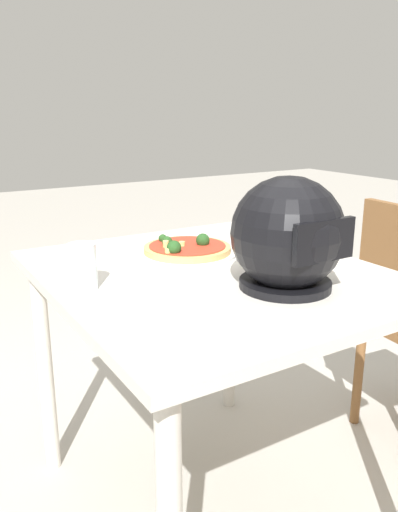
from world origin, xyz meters
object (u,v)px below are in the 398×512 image
(dining_table, at_px, (211,305))
(motorcycle_helmet, at_px, (288,236))
(pizza, at_px, (187,248))
(drinking_glass, at_px, (83,267))

(dining_table, distance_m, motorcycle_helmet, 0.33)
(pizza, height_order, motorcycle_helmet, motorcycle_helmet)
(motorcycle_helmet, relative_size, drinking_glass, 2.41)
(dining_table, relative_size, pizza, 3.75)
(dining_table, xyz_separation_m, pizza, (-0.01, -0.16, 0.13))
(dining_table, relative_size, drinking_glass, 8.54)
(pizza, bearing_deg, dining_table, 84.97)
(pizza, bearing_deg, motorcycle_helmet, 99.68)
(motorcycle_helmet, bearing_deg, dining_table, -69.91)
(dining_table, distance_m, pizza, 0.21)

